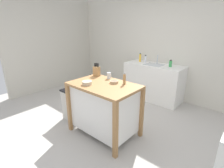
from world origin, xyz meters
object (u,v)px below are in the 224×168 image
object	(u,v)px
bowl_ceramic_small	(87,83)
sink_faucet	(157,59)
drinking_cup	(109,75)
kitchen_island	(104,107)
knife_block	(97,71)
bottle_dish_soap	(140,58)
pepper_grinder	(124,79)
bottle_spray_cleaner	(145,59)
trash_bin	(72,105)
bottle_hand_soap	(170,64)
bowl_ceramic_wide	(114,82)

from	to	relation	value
bowl_ceramic_small	sink_faucet	bearing A→B (deg)	88.00
drinking_cup	sink_faucet	distance (m)	1.76
kitchen_island	knife_block	size ratio (longest dim) A/B	4.57
bottle_dish_soap	pepper_grinder	bearing A→B (deg)	-65.24
kitchen_island	drinking_cup	world-z (taller)	drinking_cup
pepper_grinder	bottle_spray_cleaner	world-z (taller)	pepper_grinder
pepper_grinder	knife_block	bearing A→B (deg)	175.88
bowl_ceramic_small	bottle_spray_cleaner	world-z (taller)	bottle_spray_cleaner
bowl_ceramic_small	drinking_cup	world-z (taller)	drinking_cup
trash_bin	sink_faucet	world-z (taller)	sink_faucet
bottle_dish_soap	drinking_cup	bearing A→B (deg)	-76.09
sink_faucet	bottle_hand_soap	bearing A→B (deg)	-18.38
bottle_hand_soap	bottle_dish_soap	distance (m)	0.85
kitchen_island	sink_faucet	distance (m)	2.10
drinking_cup	trash_bin	size ratio (longest dim) A/B	0.17
drinking_cup	pepper_grinder	bearing A→B (deg)	-9.71
bottle_spray_cleaner	bottle_hand_soap	bearing A→B (deg)	-0.03
bottle_hand_soap	bottle_spray_cleaner	distance (m)	0.66
bowl_ceramic_wide	sink_faucet	world-z (taller)	sink_faucet
knife_block	drinking_cup	distance (m)	0.29
kitchen_island	bottle_spray_cleaner	xyz separation A→B (m)	(-0.37, 1.91, 0.48)
kitchen_island	bottle_dish_soap	size ratio (longest dim) A/B	4.97
drinking_cup	kitchen_island	bearing A→B (deg)	-63.08
bowl_ceramic_wide	trash_bin	size ratio (longest dim) A/B	0.21
drinking_cup	bottle_hand_soap	xyz separation A→B (m)	(0.43, 1.63, 0.01)
sink_faucet	drinking_cup	bearing A→B (deg)	-91.19
knife_block	bowl_ceramic_wide	distance (m)	0.54
knife_block	bottle_hand_soap	size ratio (longest dim) A/B	1.47
knife_block	bowl_ceramic_small	xyz separation A→B (m)	(0.25, -0.46, -0.06)
kitchen_island	knife_block	world-z (taller)	knife_block
bowl_ceramic_small	bottle_spray_cleaner	xyz separation A→B (m)	(-0.18, 2.10, 0.05)
bowl_ceramic_wide	kitchen_island	bearing A→B (deg)	-121.31
bottle_hand_soap	trash_bin	bearing A→B (deg)	-118.52
bowl_ceramic_small	bottle_hand_soap	size ratio (longest dim) A/B	0.93
drinking_cup	bottle_hand_soap	size ratio (longest dim) A/B	0.66
knife_block	bottle_hand_soap	bearing A→B (deg)	66.31
kitchen_island	bowl_ceramic_wide	xyz separation A→B (m)	(0.09, 0.15, 0.42)
bowl_ceramic_wide	bottle_spray_cleaner	distance (m)	1.82
bowl_ceramic_wide	pepper_grinder	size ratio (longest dim) A/B	0.71
kitchen_island	bowl_ceramic_small	world-z (taller)	bowl_ceramic_small
bowl_ceramic_wide	bottle_hand_soap	world-z (taller)	bottle_hand_soap
bowl_ceramic_small	bottle_dish_soap	world-z (taller)	bottle_dish_soap
knife_block	trash_bin	size ratio (longest dim) A/B	0.39
knife_block	bowl_ceramic_wide	bearing A→B (deg)	-12.76
pepper_grinder	bottle_hand_soap	size ratio (longest dim) A/B	1.15
drinking_cup	bottle_hand_soap	bearing A→B (deg)	75.18
trash_bin	bottle_spray_cleaner	size ratio (longest dim) A/B	3.13
knife_block	bottle_spray_cleaner	bearing A→B (deg)	87.66
bottle_spray_cleaner	bowl_ceramic_small	bearing A→B (deg)	-85.03
trash_bin	bottle_spray_cleaner	bearing A→B (deg)	77.89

